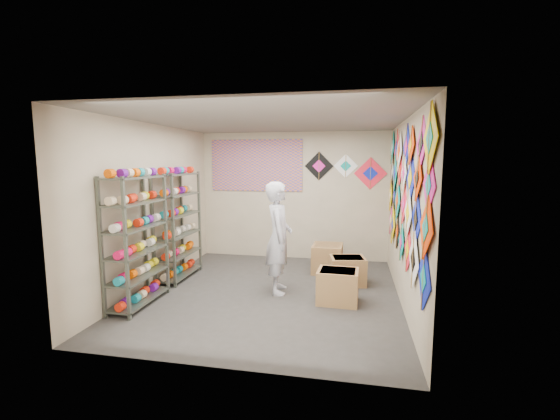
% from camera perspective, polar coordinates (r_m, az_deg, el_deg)
% --- Properties ---
extents(ground, '(4.50, 4.50, 0.00)m').
position_cam_1_polar(ground, '(6.14, -1.49, -12.47)').
color(ground, '#322E2B').
extents(room_walls, '(4.50, 4.50, 4.50)m').
position_cam_1_polar(room_walls, '(5.79, -1.55, 3.03)').
color(room_walls, tan).
rests_on(room_walls, ground).
extents(shelf_rack_front, '(0.40, 1.10, 1.90)m').
position_cam_1_polar(shelf_rack_front, '(5.78, -21.01, -4.43)').
color(shelf_rack_front, '#4C5147').
rests_on(shelf_rack_front, ground).
extents(shelf_rack_back, '(0.40, 1.10, 1.90)m').
position_cam_1_polar(shelf_rack_back, '(6.89, -15.28, -2.33)').
color(shelf_rack_back, '#4C5147').
rests_on(shelf_rack_back, ground).
extents(string_spools, '(0.12, 2.36, 0.12)m').
position_cam_1_polar(string_spools, '(6.31, -17.93, -2.45)').
color(string_spools, '#E70B4B').
rests_on(string_spools, ground).
extents(kite_wall_display, '(0.06, 4.29, 2.08)m').
position_cam_1_polar(kite_wall_display, '(5.68, 18.32, 2.67)').
color(kite_wall_display, '#0D1EB2').
rests_on(kite_wall_display, room_walls).
extents(back_wall_kites, '(1.69, 0.02, 0.78)m').
position_cam_1_polar(back_wall_kites, '(7.87, 10.12, 6.15)').
color(back_wall_kites, black).
rests_on(back_wall_kites, room_walls).
extents(poster, '(2.00, 0.01, 1.10)m').
position_cam_1_polar(poster, '(8.13, -3.63, 6.80)').
color(poster, '#514391').
rests_on(poster, room_walls).
extents(shopkeeper, '(0.80, 0.66, 1.77)m').
position_cam_1_polar(shopkeeper, '(5.94, -0.21, -4.23)').
color(shopkeeper, '#BCBCBC').
rests_on(shopkeeper, ground).
extents(carton_a, '(0.61, 0.52, 0.49)m').
position_cam_1_polar(carton_a, '(5.73, 8.79, -11.41)').
color(carton_a, '#9D6E44').
rests_on(carton_a, ground).
extents(carton_b, '(0.65, 0.57, 0.47)m').
position_cam_1_polar(carton_b, '(6.57, 10.25, -9.07)').
color(carton_b, '#9D6E44').
rests_on(carton_b, ground).
extents(carton_c, '(0.56, 0.62, 0.53)m').
position_cam_1_polar(carton_c, '(7.19, 7.22, -7.33)').
color(carton_c, '#9D6E44').
rests_on(carton_c, ground).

